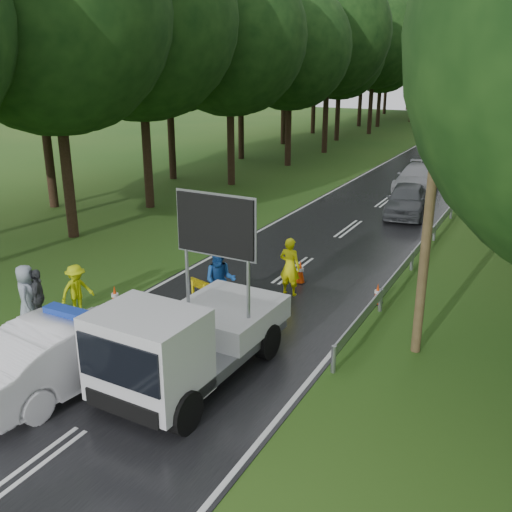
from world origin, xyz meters
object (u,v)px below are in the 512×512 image
Objects in this scene: police_sedan at (73,349)px; queue_car_third at (452,158)px; civilian at (220,281)px; queue_car_first at (406,200)px; officer at (290,267)px; barrier at (223,298)px; work_truck at (185,340)px; queue_car_fourth at (468,147)px; queue_car_second at (417,178)px.

queue_car_third is at bearing -87.02° from police_sedan.
civilian reaches higher than police_sedan.
police_sedan reaches higher than queue_car_first.
barrier is at bearing 77.98° from officer.
work_truck is 1.26× the size of queue_car_fourth.
queue_car_third is (-0.27, 14.35, -0.07)m from queue_car_first.
civilian is 0.39× the size of queue_car_third.
police_sedan is 7.38m from officer.
barrier is 0.99m from civilian.
police_sedan is 4.41m from barrier.
work_truck reaches higher than civilian.
queue_car_first reaches higher than queue_car_second.
work_truck is 32.03m from queue_car_third.
barrier is (-0.83, 3.05, -0.29)m from work_truck.
police_sedan is at bearing -96.87° from queue_car_second.
queue_car_first is (2.14, 13.82, -0.21)m from civilian.
officer is (2.25, 7.03, 0.12)m from police_sedan.
barrier is 0.51× the size of queue_car_second.
barrier is 14.70m from queue_car_first.
queue_car_fourth is at bearing 103.85° from barrier.
queue_car_second is at bearing 104.04° from barrier.
officer is at bearing -95.20° from queue_car_fourth.
queue_car_first reaches higher than queue_car_third.
barrier is at bearing -104.08° from queue_car_first.
work_truck reaches higher than barrier.
queue_car_second is 15.05m from queue_car_fourth.
police_sedan is 2.01× the size of barrier.
work_truck is at bearing -100.36° from queue_car_first.
civilian is 0.46× the size of queue_car_fourth.
queue_car_fourth is (0.08, 6.69, -0.01)m from queue_car_third.
work_truck is 38.71m from queue_car_fourth.
officer reaches higher than barrier.
queue_car_first reaches higher than queue_car_fourth.
work_truck is 23.67m from queue_car_second.
officer is at bearing 92.91° from work_truck.
work_truck is 3.17m from barrier.
queue_car_second reaches higher than queue_car_third.
queue_car_fourth is (0.55, 38.70, -0.44)m from work_truck.
civilian is at bearing 141.75° from barrier.
police_sedan is at bearing -98.49° from queue_car_third.
queue_car_second is 1.20× the size of queue_car_fourth.
police_sedan reaches higher than barrier.
queue_car_second is at bearing -97.50° from queue_car_third.
queue_car_fourth is (0.67, 32.76, -0.25)m from officer.
barrier is at bearing -93.66° from queue_car_second.
civilian is at bearing 60.38° from officer.
queue_car_first is (3.10, 18.75, -0.06)m from police_sedan.
work_truck is at bearing -94.44° from queue_car_third.
officer reaches higher than queue_car_first.
officer is 2.46m from civilian.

